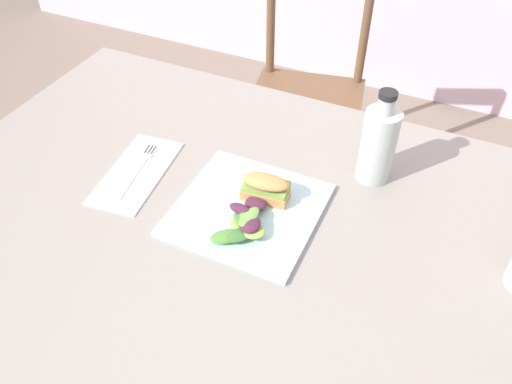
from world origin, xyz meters
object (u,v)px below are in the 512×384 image
dining_table (237,256)px  sandwich_half_front (265,187)px  fork_on_napkin (140,166)px  chair_wooden_far (307,95)px  plate_lunch (248,210)px  bottle_cold_brew (377,148)px

dining_table → sandwich_half_front: size_ratio=13.29×
fork_on_napkin → dining_table: bearing=-11.1°
dining_table → chair_wooden_far: 0.95m
sandwich_half_front → fork_on_napkin: (-0.29, -0.02, -0.03)m
plate_lunch → bottle_cold_brew: (0.20, 0.21, 0.07)m
dining_table → fork_on_napkin: 0.29m
dining_table → bottle_cold_brew: bearing=48.7°
dining_table → sandwich_half_front: 0.17m
chair_wooden_far → bottle_cold_brew: bearing=-60.5°
sandwich_half_front → fork_on_napkin: 0.30m
fork_on_napkin → bottle_cold_brew: size_ratio=0.88×
plate_lunch → sandwich_half_front: sandwich_half_front is taller
chair_wooden_far → plate_lunch: (0.19, -0.89, 0.30)m
sandwich_half_front → fork_on_napkin: size_ratio=0.55×
sandwich_half_front → plate_lunch: bearing=-114.6°
sandwich_half_front → bottle_cold_brew: 0.25m
dining_table → plate_lunch: plate_lunch is taller
chair_wooden_far → fork_on_napkin: (-0.09, -0.87, 0.30)m
dining_table → sandwich_half_front: bearing=65.4°
fork_on_napkin → sandwich_half_front: bearing=4.2°
plate_lunch → fork_on_napkin: (-0.27, 0.02, 0.00)m
fork_on_napkin → chair_wooden_far: bearing=84.2°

